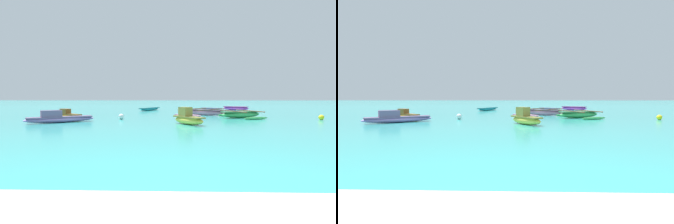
{
  "view_description": "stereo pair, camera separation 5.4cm",
  "coord_description": "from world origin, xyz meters",
  "views": [
    {
      "loc": [
        0.18,
        -2.84,
        1.53
      ],
      "look_at": [
        -0.51,
        19.55,
        0.25
      ],
      "focal_mm": 28.0,
      "sensor_mm": 36.0,
      "label": 1
    },
    {
      "loc": [
        0.24,
        -2.84,
        1.53
      ],
      "look_at": [
        -0.51,
        19.55,
        0.25
      ],
      "focal_mm": 28.0,
      "sensor_mm": 36.0,
      "label": 2
    }
  ],
  "objects": [
    {
      "name": "moored_boat_0",
      "position": [
        4.98,
        16.6,
        0.26
      ],
      "size": [
        3.29,
        4.06,
        0.54
      ],
      "rotation": [
        0.0,
        0.0,
        0.38
      ],
      "color": "#42AE5A",
      "rests_on": "ground_plane"
    },
    {
      "name": "moored_boat_1",
      "position": [
        -6.87,
        12.64,
        0.26
      ],
      "size": [
        3.69,
        2.81,
        0.75
      ],
      "rotation": [
        0.0,
        0.0,
        0.6
      ],
      "color": "#B484CD",
      "rests_on": "ground_plane"
    },
    {
      "name": "moored_boat_2",
      "position": [
        0.85,
        11.76,
        0.34
      ],
      "size": [
        1.88,
        2.29,
        0.97
      ],
      "rotation": [
        0.0,
        0.0,
        -0.95
      ],
      "color": "#E4D24B",
      "rests_on": "ground_plane"
    },
    {
      "name": "moored_boat_3",
      "position": [
        -7.85,
        16.25,
        0.23
      ],
      "size": [
        2.83,
        2.38,
        0.66
      ],
      "rotation": [
        0.0,
        0.0,
        -0.67
      ],
      "color": "#BD701F",
      "rests_on": "ground_plane"
    },
    {
      "name": "moored_boat_4",
      "position": [
        -2.84,
        26.87,
        0.18
      ],
      "size": [
        2.22,
        4.06,
        0.33
      ],
      "rotation": [
        0.0,
        0.0,
        1.17
      ],
      "color": "#1A9FAF",
      "rests_on": "ground_plane"
    },
    {
      "name": "moored_boat_5",
      "position": [
        2.4,
        19.36,
        0.24
      ],
      "size": [
        4.9,
        5.16,
        0.53
      ],
      "rotation": [
        0.0,
        0.0,
        -0.68
      ],
      "color": "#BC7392",
      "rests_on": "ground_plane"
    },
    {
      "name": "moored_boat_6",
      "position": [
        3.93,
        25.4,
        0.21
      ],
      "size": [
        2.23,
        2.32,
        0.38
      ],
      "rotation": [
        0.0,
        0.0,
        -0.82
      ],
      "color": "#8F89C3",
      "rests_on": "ground_plane"
    },
    {
      "name": "moored_boat_7",
      "position": [
        7.1,
        27.67,
        0.25
      ],
      "size": [
        2.96,
        2.15,
        0.44
      ],
      "rotation": [
        0.0,
        0.0,
        -0.52
      ],
      "color": "#E44BD4",
      "rests_on": "ground_plane"
    },
    {
      "name": "mooring_buoy_0",
      "position": [
        -3.6,
        15.07,
        0.19
      ],
      "size": [
        0.37,
        0.37,
        0.37
      ],
      "color": "white",
      "rests_on": "ground_plane"
    },
    {
      "name": "mooring_buoy_1",
      "position": [
        9.91,
        14.93,
        0.17
      ],
      "size": [
        0.35,
        0.35,
        0.35
      ],
      "color": "yellow",
      "rests_on": "ground_plane"
    }
  ]
}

